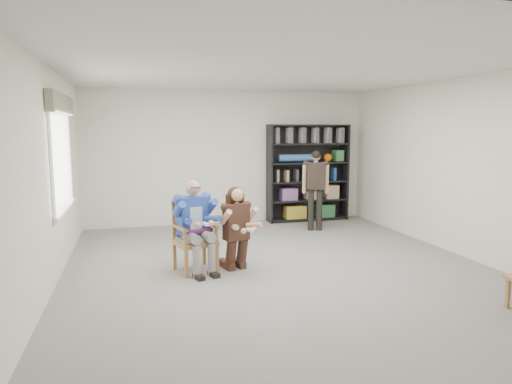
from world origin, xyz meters
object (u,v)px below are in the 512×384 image
object	(u,v)px
armchair	(195,236)
kneeling_woman	(237,229)
standing_man	(315,191)
bookshelf	(308,173)
seated_man	(195,226)

from	to	relation	value
armchair	kneeling_woman	size ratio (longest dim) A/B	0.84
armchair	kneeling_woman	world-z (taller)	kneeling_woman
armchair	standing_man	xyz separation A→B (m)	(2.65, 2.02, 0.30)
bookshelf	standing_man	size ratio (longest dim) A/B	1.32
seated_man	bookshelf	distance (m)	4.19
armchair	kneeling_woman	bearing A→B (deg)	-27.45
armchair	seated_man	size ratio (longest dim) A/B	0.77
kneeling_woman	standing_man	distance (m)	2.99
seated_man	bookshelf	bearing A→B (deg)	30.62
kneeling_woman	bookshelf	xyz separation A→B (m)	(2.30, 3.14, 0.45)
armchair	bookshelf	distance (m)	4.21
seated_man	kneeling_woman	size ratio (longest dim) A/B	1.09
kneeling_woman	bookshelf	world-z (taller)	bookshelf
armchair	standing_man	world-z (taller)	standing_man
seated_man	standing_man	world-z (taller)	standing_man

